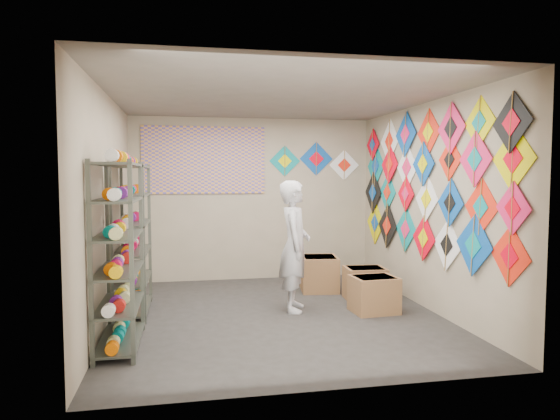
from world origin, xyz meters
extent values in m
plane|color=#2A2825|center=(0.00, 0.00, 0.00)|extent=(4.50, 4.50, 0.00)
plane|color=tan|center=(0.00, 2.25, 1.35)|extent=(4.00, 0.00, 4.00)
plane|color=tan|center=(0.00, -2.25, 1.35)|extent=(4.00, 0.00, 4.00)
plane|color=tan|center=(-2.00, 0.00, 1.35)|extent=(0.00, 4.50, 4.50)
plane|color=tan|center=(2.00, 0.00, 1.35)|extent=(0.00, 4.50, 4.50)
plane|color=gray|center=(0.00, 0.00, 2.70)|extent=(4.50, 4.50, 0.00)
cube|color=#4C5147|center=(-1.78, -0.85, 0.95)|extent=(0.40, 1.10, 1.90)
cube|color=#4C5147|center=(-1.78, 0.45, 0.95)|extent=(0.40, 1.10, 1.90)
cylinder|color=#EB0E4E|center=(-1.78, -1.33, 1.04)|extent=(0.12, 0.10, 0.12)
cylinder|color=#FF6800|center=(-1.78, -1.14, 1.04)|extent=(0.12, 0.10, 0.12)
cylinder|color=#FFBB09|center=(-1.78, -0.95, 1.04)|extent=(0.12, 0.10, 0.12)
cylinder|color=white|center=(-1.78, -0.75, 1.04)|extent=(0.12, 0.10, 0.12)
cylinder|color=red|center=(-1.78, -0.56, 1.04)|extent=(0.12, 0.10, 0.12)
cylinder|color=#761E8D|center=(-1.78, -0.37, 1.04)|extent=(0.12, 0.10, 0.12)
cylinder|color=#D9D984|center=(-1.78, -0.03, 1.04)|extent=(0.12, 0.10, 0.12)
cylinder|color=#047F7E|center=(-1.78, 0.16, 1.04)|extent=(0.12, 0.10, 0.12)
cylinder|color=#EB0E4E|center=(-1.78, 0.35, 1.04)|extent=(0.12, 0.10, 0.12)
cylinder|color=#FF6800|center=(-1.78, 0.55, 1.04)|extent=(0.12, 0.10, 0.12)
cylinder|color=#FFBB09|center=(-1.78, 0.74, 1.04)|extent=(0.12, 0.10, 0.12)
cylinder|color=white|center=(-1.78, 0.93, 1.04)|extent=(0.12, 0.10, 0.12)
cube|color=#FF2710|center=(1.99, -1.76, 0.97)|extent=(0.01, 0.62, 0.62)
cube|color=#0C4EAD|center=(1.97, -1.16, 0.99)|extent=(0.04, 0.69, 0.69)
cube|color=white|center=(1.99, -0.57, 0.91)|extent=(0.03, 0.64, 0.64)
cube|color=#F60019|center=(1.97, -0.01, 0.93)|extent=(0.03, 0.61, 0.61)
cube|color=#098B90|center=(1.99, 0.58, 0.98)|extent=(0.03, 0.66, 0.66)
cube|color=black|center=(1.97, 1.20, 0.97)|extent=(0.03, 0.70, 0.70)
cube|color=#F1E800|center=(1.99, 1.75, 0.96)|extent=(0.01, 0.71, 0.71)
cube|color=#FB1E61|center=(1.97, -1.81, 1.44)|extent=(0.01, 0.53, 0.53)
cube|color=#FF2710|center=(1.99, -1.26, 1.42)|extent=(0.03, 0.62, 0.62)
cube|color=#0C4EAD|center=(1.97, -0.65, 1.43)|extent=(0.02, 0.58, 0.58)
cube|color=white|center=(1.99, -0.03, 1.44)|extent=(0.04, 0.61, 0.61)
cube|color=#F60019|center=(1.97, 0.56, 1.49)|extent=(0.01, 0.51, 0.51)
cube|color=#098B90|center=(1.99, 1.25, 1.49)|extent=(0.03, 0.62, 0.62)
cube|color=black|center=(1.97, 1.82, 1.46)|extent=(0.02, 0.70, 0.70)
cube|color=#F1E800|center=(1.99, -1.76, 1.91)|extent=(0.02, 0.66, 0.66)
cube|color=#FB1E61|center=(1.97, -1.15, 1.93)|extent=(0.01, 0.62, 0.62)
cube|color=#FF2710|center=(1.99, -0.59, 1.94)|extent=(0.03, 0.52, 0.52)
cube|color=#0C4EAD|center=(1.97, 0.05, 1.90)|extent=(0.01, 0.60, 0.60)
cube|color=white|center=(1.99, 0.57, 1.87)|extent=(0.02, 0.66, 0.66)
cube|color=#F60019|center=(1.97, 1.15, 1.92)|extent=(0.04, 0.60, 0.60)
cube|color=#098B90|center=(1.99, 1.76, 1.90)|extent=(0.03, 0.71, 0.71)
cube|color=black|center=(1.97, -1.75, 2.26)|extent=(0.03, 0.60, 0.60)
cube|color=#F1E800|center=(1.99, -1.18, 2.32)|extent=(0.04, 0.58, 0.58)
cube|color=#FB1E61|center=(1.97, -0.63, 2.31)|extent=(0.01, 0.62, 0.62)
cube|color=#FF2710|center=(1.99, -0.05, 2.31)|extent=(0.02, 0.62, 0.62)
cube|color=#0C4EAD|center=(1.97, 0.60, 2.33)|extent=(0.03, 0.65, 0.65)
cube|color=white|center=(1.99, 1.21, 2.28)|extent=(0.03, 0.69, 0.69)
cube|color=#F60019|center=(1.97, 1.85, 2.26)|extent=(0.02, 0.54, 0.54)
cube|color=#098B90|center=(0.55, 2.24, 1.99)|extent=(0.53, 0.02, 0.53)
cube|color=#0C4EAD|center=(1.10, 2.24, 2.03)|extent=(0.58, 0.02, 0.58)
cube|color=white|center=(1.60, 2.24, 1.93)|extent=(0.53, 0.02, 0.53)
cube|color=#5A4DA8|center=(-0.80, 2.23, 2.00)|extent=(2.00, 0.01, 1.10)
imported|color=silver|center=(0.27, 0.18, 0.84)|extent=(0.80, 0.69, 1.68)
cube|color=#9C7144|center=(1.25, -0.11, 0.23)|extent=(0.58, 0.50, 0.46)
cube|color=#9C7144|center=(1.37, 0.54, 0.23)|extent=(0.58, 0.49, 0.45)
cube|color=#9C7144|center=(0.88, 1.19, 0.26)|extent=(0.62, 0.67, 0.52)
camera|label=1|loc=(-1.11, -6.06, 1.75)|focal=32.00mm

